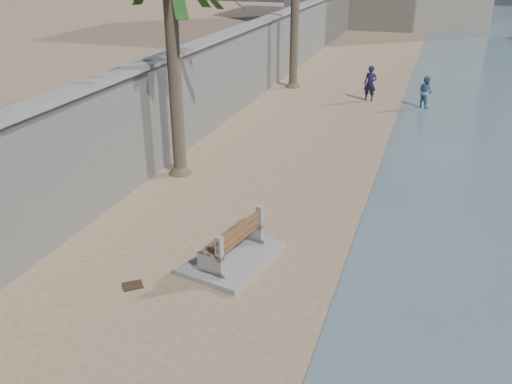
# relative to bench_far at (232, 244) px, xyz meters

# --- Properties ---
(seawall) EXTENTS (0.45, 70.00, 3.50)m
(seawall) POSITION_rel_bench_far_xyz_m (-4.59, 14.44, 1.30)
(seawall) COLOR gray
(seawall) RESTS_ON ground_plane
(wall_cap) EXTENTS (0.80, 70.00, 0.12)m
(wall_cap) POSITION_rel_bench_far_xyz_m (-4.59, 14.44, 3.10)
(wall_cap) COLOR gray
(wall_cap) RESTS_ON seawall
(bench_far) EXTENTS (2.13, 2.74, 1.02)m
(bench_far) POSITION_rel_bench_far_xyz_m (0.00, 0.00, 0.00)
(bench_far) COLOR gray
(bench_far) RESTS_ON ground_plane
(person_a) EXTENTS (0.75, 0.56, 1.94)m
(person_a) POSITION_rel_bench_far_xyz_m (1.00, 16.05, 0.52)
(person_a) COLOR #161336
(person_a) RESTS_ON ground_plane
(person_b) EXTENTS (1.00, 0.98, 1.65)m
(person_b) POSITION_rel_bench_far_xyz_m (3.61, 15.66, 0.38)
(person_b) COLOR teal
(person_b) RESTS_ON ground_plane
(debris_d) EXTENTS (0.55, 0.54, 0.03)m
(debris_d) POSITION_rel_bench_far_xyz_m (-1.70, -1.74, -0.43)
(debris_d) COLOR #382616
(debris_d) RESTS_ON ground_plane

